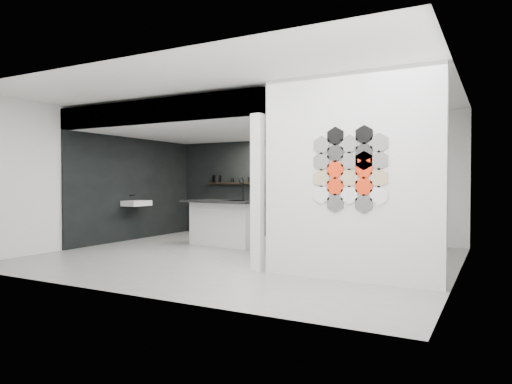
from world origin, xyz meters
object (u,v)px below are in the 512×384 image
(wall_basin, at_px, (137,203))
(kitchen_island, at_px, (225,222))
(glass_bowl, at_px, (310,180))
(partition_panel, at_px, (349,177))
(bottle_dark, at_px, (249,180))
(stockpot, at_px, (217,179))
(kettle, at_px, (289,179))
(utensil_cup, at_px, (232,180))
(glass_vase, at_px, (310,180))

(wall_basin, relative_size, kitchen_island, 0.32)
(glass_bowl, bearing_deg, wall_basin, -148.65)
(partition_panel, distance_m, kitchen_island, 4.01)
(kitchen_island, bearing_deg, bottle_dark, 113.70)
(kitchen_island, height_order, stockpot, stockpot)
(wall_basin, xyz_separation_m, kettle, (2.86, 2.07, 0.54))
(wall_basin, height_order, glass_bowl, glass_bowl)
(utensil_cup, bearing_deg, glass_vase, 0.00)
(kitchen_island, distance_m, bottle_dark, 2.03)
(wall_basin, distance_m, kettle, 3.57)
(stockpot, distance_m, utensil_cup, 0.47)
(partition_panel, distance_m, bottle_dark, 5.35)
(kitchen_island, xyz_separation_m, utensil_cup, (-0.89, 1.76, 0.89))
(glass_bowl, distance_m, glass_vase, 0.02)
(glass_vase, bearing_deg, glass_bowl, 0.00)
(glass_bowl, bearing_deg, glass_vase, 0.00)
(partition_panel, relative_size, utensil_cup, 26.71)
(stockpot, bearing_deg, partition_panel, -39.76)
(kitchen_island, bearing_deg, glass_bowl, 65.98)
(partition_panel, xyz_separation_m, glass_vase, (-2.08, 3.87, -0.02))
(kettle, distance_m, utensil_cup, 1.57)
(glass_bowl, height_order, bottle_dark, bottle_dark)
(kettle, bearing_deg, kitchen_island, -118.70)
(kitchen_island, relative_size, glass_bowl, 14.71)
(wall_basin, relative_size, bottle_dark, 4.36)
(glass_bowl, height_order, utensil_cup, utensil_cup)
(wall_basin, xyz_separation_m, kitchen_island, (2.18, 0.30, -0.36))
(utensil_cup, bearing_deg, partition_panel, -42.75)
(partition_panel, distance_m, wall_basin, 5.78)
(partition_panel, height_order, stockpot, partition_panel)
(kitchen_island, distance_m, glass_bowl, 2.31)
(wall_basin, xyz_separation_m, bottle_dark, (1.76, 2.07, 0.54))
(partition_panel, relative_size, kettle, 16.28)
(bottle_dark, height_order, utensil_cup, bottle_dark)
(kitchen_island, distance_m, glass_vase, 2.32)
(partition_panel, bearing_deg, kitchen_island, 147.41)
(glass_vase, xyz_separation_m, bottle_dark, (-1.63, 0.00, 0.00))
(glass_bowl, height_order, glass_vase, glass_vase)
(partition_panel, height_order, kitchen_island, partition_panel)
(bottle_dark, bearing_deg, glass_vase, 0.00)
(kitchen_island, xyz_separation_m, bottle_dark, (-0.42, 1.76, 0.90))
(kettle, relative_size, utensil_cup, 1.64)
(wall_basin, bearing_deg, utensil_cup, 58.12)
(glass_bowl, relative_size, glass_vase, 1.00)
(kettle, xyz_separation_m, bottle_dark, (-1.09, 0.00, -0.00))
(kitchen_island, relative_size, glass_vase, 14.65)
(bottle_dark, bearing_deg, stockpot, 180.00)
(kitchen_island, xyz_separation_m, glass_vase, (1.21, 1.76, 0.90))
(glass_vase, bearing_deg, partition_panel, -61.77)
(stockpot, distance_m, glass_vase, 2.57)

